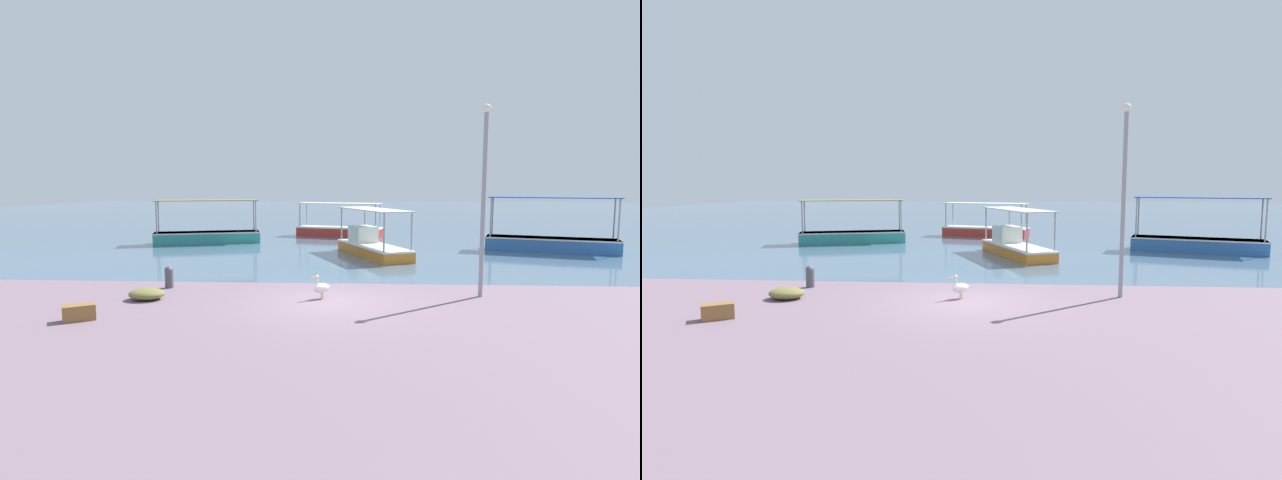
# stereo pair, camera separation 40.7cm
# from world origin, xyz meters

# --- Properties ---
(ground) EXTENTS (120.00, 120.00, 0.00)m
(ground) POSITION_xyz_m (0.00, 0.00, 0.00)
(ground) COLOR slate
(harbor_water) EXTENTS (110.00, 90.00, 0.00)m
(harbor_water) POSITION_xyz_m (0.00, 48.00, 0.00)
(harbor_water) COLOR slate
(harbor_water) RESTS_ON ground
(fishing_boat_far_left) EXTENTS (7.02, 3.95, 2.99)m
(fishing_boat_far_left) POSITION_xyz_m (11.74, 12.76, 0.57)
(fishing_boat_far_left) COLOR #3369AF
(fishing_boat_far_left) RESTS_ON harbor_water
(fishing_boat_near_right) EXTENTS (6.71, 3.38, 2.71)m
(fishing_boat_near_right) POSITION_xyz_m (-8.31, 15.42, 0.54)
(fishing_boat_near_right) COLOR teal
(fishing_boat_near_right) RESTS_ON harbor_water
(fishing_boat_center) EXTENTS (3.79, 6.27, 2.43)m
(fishing_boat_center) POSITION_xyz_m (1.75, 10.58, 0.57)
(fishing_boat_center) COLOR orange
(fishing_boat_center) RESTS_ON harbor_water
(fishing_boat_near_left) EXTENTS (6.32, 3.27, 2.37)m
(fishing_boat_near_left) POSITION_xyz_m (-0.08, 20.22, 0.49)
(fishing_boat_near_left) COLOR red
(fishing_boat_near_left) RESTS_ON harbor_water
(pelican) EXTENTS (0.71, 0.57, 0.80)m
(pelican) POSITION_xyz_m (-0.32, 0.41, 0.38)
(pelican) COLOR #E0997A
(pelican) RESTS_ON ground
(lamp_post) EXTENTS (0.28, 0.28, 6.22)m
(lamp_post) POSITION_xyz_m (4.90, 1.05, 3.47)
(lamp_post) COLOR gray
(lamp_post) RESTS_ON ground
(mooring_bollard) EXTENTS (0.31, 0.31, 0.78)m
(mooring_bollard) POSITION_xyz_m (-5.83, 1.83, 0.42)
(mooring_bollard) COLOR #47474C
(mooring_bollard) RESTS_ON ground
(net_pile) EXTENTS (1.13, 0.96, 0.37)m
(net_pile) POSITION_xyz_m (-5.90, -0.01, 0.19)
(net_pile) COLOR olive
(net_pile) RESTS_ON ground
(cargo_crate) EXTENTS (0.93, 0.81, 0.43)m
(cargo_crate) POSITION_xyz_m (-6.75, -2.52, 0.22)
(cargo_crate) COLOR brown
(cargo_crate) RESTS_ON ground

